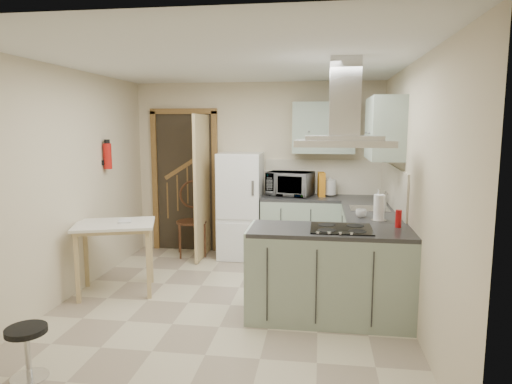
# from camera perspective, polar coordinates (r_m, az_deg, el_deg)

# --- Properties ---
(floor) EXTENTS (4.20, 4.20, 0.00)m
(floor) POSITION_cam_1_polar(r_m,az_deg,el_deg) (4.98, -3.23, -13.93)
(floor) COLOR beige
(floor) RESTS_ON ground
(ceiling) EXTENTS (4.20, 4.20, 0.00)m
(ceiling) POSITION_cam_1_polar(r_m,az_deg,el_deg) (4.65, -3.49, 15.93)
(ceiling) COLOR silver
(ceiling) RESTS_ON back_wall
(back_wall) EXTENTS (3.60, 0.00, 3.60)m
(back_wall) POSITION_cam_1_polar(r_m,az_deg,el_deg) (6.71, 0.19, 2.91)
(back_wall) COLOR beige
(back_wall) RESTS_ON floor
(left_wall) EXTENTS (0.00, 4.20, 4.20)m
(left_wall) POSITION_cam_1_polar(r_m,az_deg,el_deg) (5.31, -22.78, 0.81)
(left_wall) COLOR beige
(left_wall) RESTS_ON floor
(right_wall) EXTENTS (0.00, 4.20, 4.20)m
(right_wall) POSITION_cam_1_polar(r_m,az_deg,el_deg) (4.65, 18.97, 0.03)
(right_wall) COLOR beige
(right_wall) RESTS_ON floor
(doorway) EXTENTS (1.10, 0.12, 2.10)m
(doorway) POSITION_cam_1_polar(r_m,az_deg,el_deg) (6.94, -8.88, 1.32)
(doorway) COLOR brown
(doorway) RESTS_ON floor
(fridge) EXTENTS (0.60, 0.60, 1.50)m
(fridge) POSITION_cam_1_polar(r_m,az_deg,el_deg) (6.51, -1.92, -1.70)
(fridge) COLOR white
(fridge) RESTS_ON floor
(counter_back) EXTENTS (1.08, 0.60, 0.90)m
(counter_back) POSITION_cam_1_polar(r_m,az_deg,el_deg) (6.48, 5.63, -4.49)
(counter_back) COLOR #9EB2A0
(counter_back) RESTS_ON floor
(counter_right) EXTENTS (0.60, 1.95, 0.90)m
(counter_right) POSITION_cam_1_polar(r_m,az_deg,el_deg) (5.85, 13.63, -6.10)
(counter_right) COLOR #9EB2A0
(counter_right) RESTS_ON floor
(splashback) EXTENTS (1.68, 0.02, 0.50)m
(splashback) POSITION_cam_1_polar(r_m,az_deg,el_deg) (6.64, 8.41, 1.90)
(splashback) COLOR beige
(splashback) RESTS_ON counter_back
(wall_cabinet_back) EXTENTS (0.85, 0.35, 0.70)m
(wall_cabinet_back) POSITION_cam_1_polar(r_m,az_deg,el_deg) (6.44, 8.46, 7.94)
(wall_cabinet_back) COLOR #9EB2A0
(wall_cabinet_back) RESTS_ON back_wall
(wall_cabinet_right) EXTENTS (0.35, 0.90, 0.70)m
(wall_cabinet_right) POSITION_cam_1_polar(r_m,az_deg,el_deg) (5.41, 15.75, 7.66)
(wall_cabinet_right) COLOR #9EB2A0
(wall_cabinet_right) RESTS_ON right_wall
(peninsula) EXTENTS (1.55, 0.65, 0.90)m
(peninsula) POSITION_cam_1_polar(r_m,az_deg,el_deg) (4.57, 9.18, -10.08)
(peninsula) COLOR #9EB2A0
(peninsula) RESTS_ON floor
(hob) EXTENTS (0.58, 0.50, 0.01)m
(hob) POSITION_cam_1_polar(r_m,az_deg,el_deg) (4.45, 10.61, -4.52)
(hob) COLOR black
(hob) RESTS_ON peninsula
(extractor_hood) EXTENTS (0.90, 0.55, 0.10)m
(extractor_hood) POSITION_cam_1_polar(r_m,az_deg,el_deg) (4.34, 10.90, 6.01)
(extractor_hood) COLOR silver
(extractor_hood) RESTS_ON ceiling
(sink) EXTENTS (0.45, 0.40, 0.01)m
(sink) POSITION_cam_1_polar(r_m,az_deg,el_deg) (5.58, 13.96, -2.02)
(sink) COLOR silver
(sink) RESTS_ON counter_right
(fire_extinguisher) EXTENTS (0.10, 0.10, 0.32)m
(fire_extinguisher) POSITION_cam_1_polar(r_m,az_deg,el_deg) (6.04, -18.06, 4.28)
(fire_extinguisher) COLOR #B2140F
(fire_extinguisher) RESTS_ON left_wall
(drop_leaf_table) EXTENTS (1.02, 0.88, 0.80)m
(drop_leaf_table) POSITION_cam_1_polar(r_m,az_deg,el_deg) (5.44, -17.08, -7.87)
(drop_leaf_table) COLOR tan
(drop_leaf_table) RESTS_ON floor
(bentwood_chair) EXTENTS (0.56, 0.56, 0.99)m
(bentwood_chair) POSITION_cam_1_polar(r_m,az_deg,el_deg) (6.71, -8.07, -3.72)
(bentwood_chair) COLOR #50221A
(bentwood_chair) RESTS_ON floor
(stool) EXTENTS (0.37, 0.37, 0.40)m
(stool) POSITION_cam_1_polar(r_m,az_deg,el_deg) (4.00, -26.63, -17.51)
(stool) COLOR black
(stool) RESTS_ON floor
(microwave) EXTENTS (0.70, 0.56, 0.34)m
(microwave) POSITION_cam_1_polar(r_m,az_deg,el_deg) (6.46, 4.27, 1.05)
(microwave) COLOR black
(microwave) RESTS_ON counter_back
(kettle) EXTENTS (0.23, 0.23, 0.25)m
(kettle) POSITION_cam_1_polar(r_m,az_deg,el_deg) (6.49, 9.23, 0.62)
(kettle) COLOR silver
(kettle) RESTS_ON counter_back
(cereal_box) EXTENTS (0.11, 0.23, 0.33)m
(cereal_box) POSITION_cam_1_polar(r_m,az_deg,el_deg) (6.44, 8.17, 0.96)
(cereal_box) COLOR orange
(cereal_box) RESTS_ON counter_back
(soap_bottle) EXTENTS (0.11, 0.11, 0.18)m
(soap_bottle) POSITION_cam_1_polar(r_m,az_deg,el_deg) (5.95, 15.03, -0.60)
(soap_bottle) COLOR silver
(soap_bottle) RESTS_ON counter_right
(paper_towel) EXTENTS (0.12, 0.12, 0.28)m
(paper_towel) POSITION_cam_1_polar(r_m,az_deg,el_deg) (4.90, 15.14, -1.86)
(paper_towel) COLOR white
(paper_towel) RESTS_ON counter_right
(cup) EXTENTS (0.14, 0.14, 0.09)m
(cup) POSITION_cam_1_polar(r_m,az_deg,el_deg) (5.04, 13.00, -2.63)
(cup) COLOR silver
(cup) RESTS_ON counter_right
(red_bottle) EXTENTS (0.07, 0.07, 0.17)m
(red_bottle) POSITION_cam_1_polar(r_m,az_deg,el_deg) (4.65, 17.38, -3.21)
(red_bottle) COLOR red
(red_bottle) RESTS_ON peninsula
(book) EXTENTS (0.20, 0.23, 0.09)m
(book) POSITION_cam_1_polar(r_m,az_deg,el_deg) (5.38, -16.84, -3.14)
(book) COLOR #A7373A
(book) RESTS_ON drop_leaf_table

